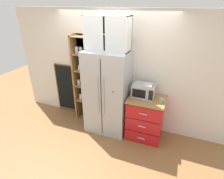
% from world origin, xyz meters
% --- Properties ---
extents(ground_plane, '(10.60, 10.60, 0.00)m').
position_xyz_m(ground_plane, '(0.00, 0.00, 0.00)').
color(ground_plane, olive).
extents(wall_back_cream, '(4.91, 0.10, 2.55)m').
position_xyz_m(wall_back_cream, '(0.00, 0.40, 1.27)').
color(wall_back_cream, silver).
rests_on(wall_back_cream, ground).
extents(refrigerator, '(0.89, 0.67, 1.80)m').
position_xyz_m(refrigerator, '(0.00, 0.03, 0.90)').
color(refrigerator, '#ADAFB5').
rests_on(refrigerator, ground).
extents(pantry_shelf_column, '(0.47, 0.29, 2.03)m').
position_xyz_m(pantry_shelf_column, '(-0.70, 0.28, 1.05)').
color(pantry_shelf_column, brown).
rests_on(pantry_shelf_column, ground).
extents(counter_cabinet, '(0.74, 0.63, 0.92)m').
position_xyz_m(counter_cabinet, '(0.84, 0.05, 0.46)').
color(counter_cabinet, red).
rests_on(counter_cabinet, ground).
extents(microwave, '(0.44, 0.33, 0.26)m').
position_xyz_m(microwave, '(0.75, 0.10, 1.05)').
color(microwave, '#ADAFB5').
rests_on(microwave, counter_cabinet).
extents(coffee_maker, '(0.17, 0.20, 0.31)m').
position_xyz_m(coffee_maker, '(0.84, 0.06, 1.07)').
color(coffee_maker, '#B7B7BC').
rests_on(coffee_maker, counter_cabinet).
extents(mug_sage, '(0.11, 0.08, 0.08)m').
position_xyz_m(mug_sage, '(1.12, -0.02, 0.96)').
color(mug_sage, '#8CA37F').
rests_on(mug_sage, counter_cabinet).
extents(mug_red, '(0.12, 0.09, 0.10)m').
position_xyz_m(mug_red, '(0.84, 0.09, 0.97)').
color(mug_red, red).
rests_on(mug_red, counter_cabinet).
extents(bottle_green, '(0.07, 0.07, 0.30)m').
position_xyz_m(bottle_green, '(0.84, 0.15, 1.05)').
color(bottle_green, '#285B33').
rests_on(bottle_green, counter_cabinet).
extents(upper_cabinet, '(0.86, 0.32, 0.64)m').
position_xyz_m(upper_cabinet, '(0.00, 0.07, 2.12)').
color(upper_cabinet, silver).
rests_on(upper_cabinet, refrigerator).
extents(chalkboard_menu, '(0.60, 0.04, 1.27)m').
position_xyz_m(chalkboard_menu, '(-1.25, 0.33, 0.64)').
color(chalkboard_menu, brown).
rests_on(chalkboard_menu, ground).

